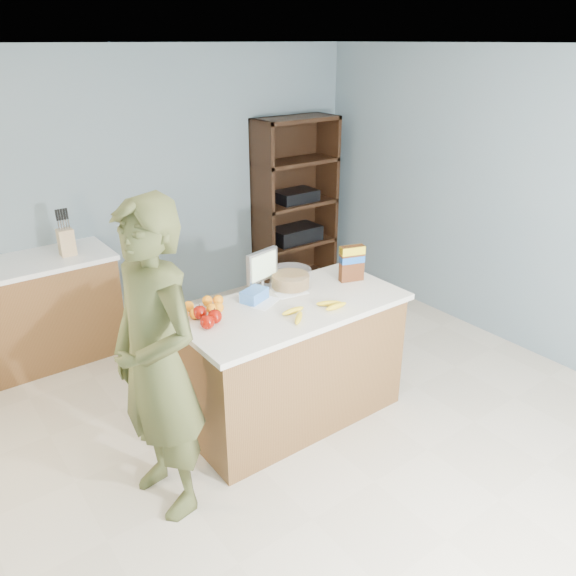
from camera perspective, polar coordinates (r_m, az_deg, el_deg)
floor at (r=4.04m, az=3.07°, el=-14.74°), size 4.50×5.00×0.02m
walls at (r=3.27m, az=3.70°, el=8.46°), size 4.52×5.02×2.51m
counter_peninsula at (r=3.99m, az=0.43°, el=-7.93°), size 1.56×0.76×0.90m
back_cabinet at (r=5.12m, az=-23.84°, el=-2.12°), size 1.24×0.62×0.90m
shelving_unit at (r=6.18m, az=0.47°, el=8.39°), size 0.90×0.40×1.80m
person at (r=3.13m, az=-13.21°, el=-7.51°), size 0.53×0.73×1.85m
knife_block at (r=4.92m, az=-21.60°, el=4.44°), size 0.12×0.10×0.31m
envelopes at (r=3.84m, az=-0.90°, el=-1.03°), size 0.47×0.19×0.00m
bananas at (r=3.64m, az=2.71°, el=-2.19°), size 0.47×0.20×0.04m
apples at (r=3.52m, az=-8.20°, el=-2.93°), size 0.16×0.23×0.09m
oranges at (r=3.67m, az=-8.60°, el=-1.96°), size 0.36×0.20×0.07m
blue_carton at (r=3.80m, az=-3.45°, el=-0.74°), size 0.21×0.18×0.08m
salad_bowl at (r=4.00m, az=0.26°, el=0.92°), size 0.30×0.30×0.13m
tv at (r=3.94m, az=-2.63°, el=2.12°), size 0.28×0.12×0.28m
cereal_box at (r=4.09m, az=6.51°, el=2.78°), size 0.19×0.12×0.27m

